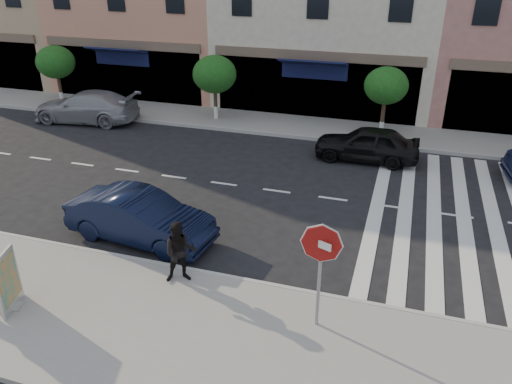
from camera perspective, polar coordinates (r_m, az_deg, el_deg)
name	(u,v)px	position (r m, az deg, el deg)	size (l,w,h in m)	color
ground	(239,249)	(14.29, -1.94, -6.57)	(120.00, 120.00, 0.00)	black
sidewalk_near	(183,335)	(11.50, -8.39, -15.82)	(60.00, 4.50, 0.15)	gray
sidewalk_far	(316,128)	(23.94, 6.88, 7.27)	(60.00, 3.00, 0.15)	gray
street_tree_wa	(56,62)	(29.08, -21.93, 13.58)	(2.00, 2.00, 3.05)	#473323
street_tree_wb	(215,75)	(24.52, -4.76, 13.24)	(2.10, 2.10, 3.06)	#473323
street_tree_c	(386,86)	(22.79, 14.65, 11.64)	(1.90, 1.90, 3.04)	#473323
stop_sign	(321,254)	(10.48, 7.41, -7.02)	(0.85, 0.37, 2.57)	gray
walker	(180,252)	(12.51, -8.69, -6.84)	(0.79, 0.62, 1.63)	black
poster_board	(8,283)	(12.85, -26.45, -9.28)	(0.41, 0.93, 1.45)	beige
car_near_mid	(140,217)	(14.78, -13.10, -2.85)	(1.53, 4.40, 1.45)	black
car_far_left	(86,107)	(26.13, -18.87, 9.21)	(2.10, 5.17, 1.50)	#95959A
car_far_mid	(367,144)	(20.48, 12.53, 5.40)	(1.65, 4.09, 1.39)	black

